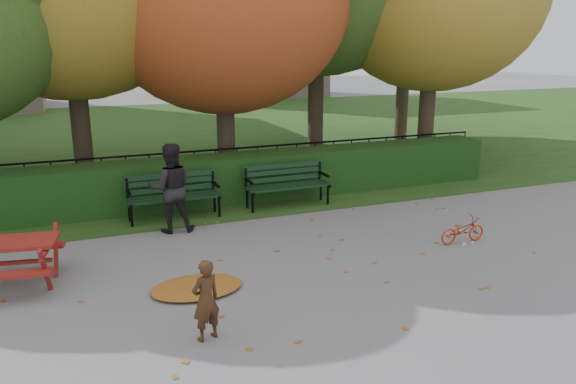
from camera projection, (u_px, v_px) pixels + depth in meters
name	position (u px, v px, depth m)	size (l,w,h in m)	color
ground	(309.00, 278.00, 8.31)	(90.00, 90.00, 0.00)	slate
grass_strip	(157.00, 136.00, 20.86)	(90.00, 90.00, 0.00)	#193814
hedge	(226.00, 179.00, 12.22)	(13.00, 0.90, 1.00)	black
iron_fence	(216.00, 170.00, 12.92)	(14.00, 0.04, 1.02)	black
bench_left	(173.00, 192.00, 11.03)	(1.80, 0.57, 0.88)	black
bench_right	(286.00, 182.00, 11.89)	(1.80, 0.57, 0.88)	black
leaf_pile	(197.00, 287.00, 7.90)	(1.30, 0.90, 0.09)	brown
leaf_scatter	(301.00, 270.00, 8.58)	(9.00, 5.70, 0.01)	brown
child	(206.00, 300.00, 6.49)	(0.36, 0.24, 0.99)	#392212
adult	(171.00, 188.00, 10.17)	(0.80, 0.62, 1.64)	black
bicycle	(462.00, 230.00, 9.73)	(0.30, 0.87, 0.46)	#B02E10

